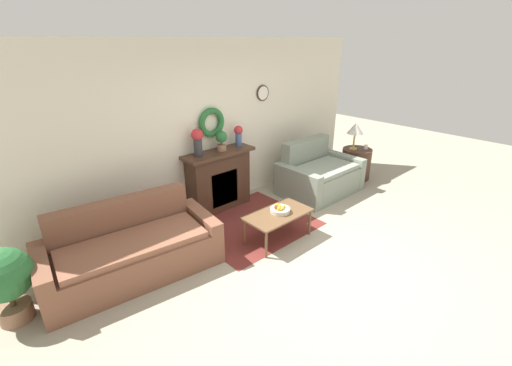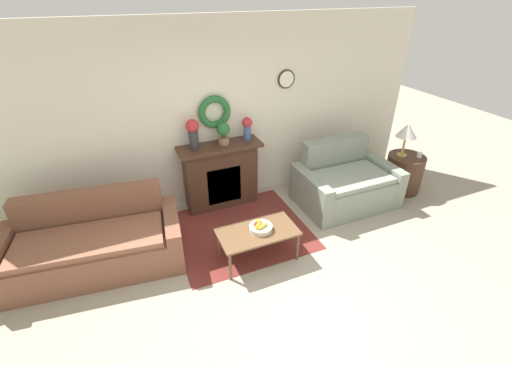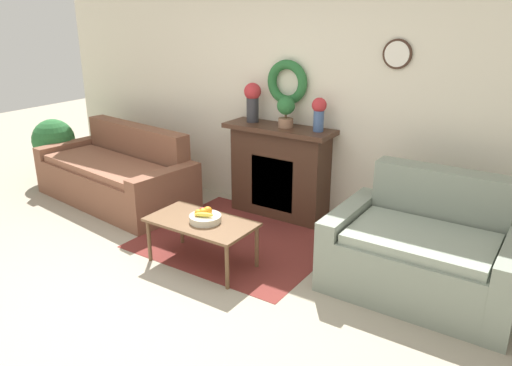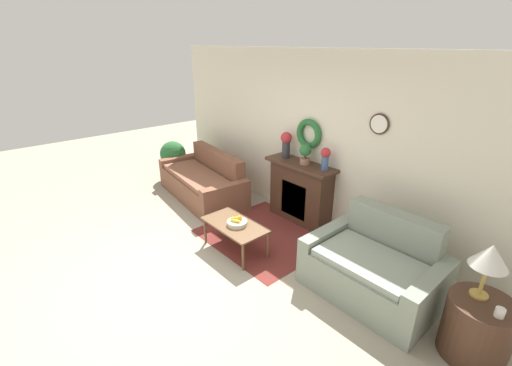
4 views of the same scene
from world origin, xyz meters
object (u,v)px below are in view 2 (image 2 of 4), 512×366
(couch_left, at_px, (94,244))
(table_lamp, at_px, (407,131))
(potted_plant_on_mantel, at_px, (224,132))
(fireplace, at_px, (221,175))
(mug, at_px, (419,155))
(coffee_table, at_px, (258,234))
(vase_on_mantel_left, at_px, (193,132))
(fruit_bowl, at_px, (260,227))
(vase_on_mantel_right, at_px, (247,127))
(side_table_by_loveseat, at_px, (403,173))
(loveseat_right, at_px, (344,183))

(couch_left, bearing_deg, table_lamp, 6.50)
(table_lamp, distance_m, potted_plant_on_mantel, 2.84)
(fireplace, distance_m, mug, 3.16)
(coffee_table, height_order, vase_on_mantel_left, vase_on_mantel_left)
(fruit_bowl, bearing_deg, couch_left, 160.36)
(vase_on_mantel_left, bearing_deg, couch_left, -154.85)
(table_lamp, bearing_deg, fireplace, 165.78)
(vase_on_mantel_right, bearing_deg, side_table_by_loveseat, -17.62)
(side_table_by_loveseat, bearing_deg, vase_on_mantel_right, 162.38)
(vase_on_mantel_left, relative_size, vase_on_mantel_right, 1.24)
(side_table_by_loveseat, relative_size, table_lamp, 1.14)
(potted_plant_on_mantel, bearing_deg, table_lamp, -14.30)
(fireplace, distance_m, couch_left, 1.97)
(couch_left, xyz_separation_m, coffee_table, (1.85, -0.68, 0.07))
(couch_left, height_order, table_lamp, table_lamp)
(side_table_by_loveseat, distance_m, table_lamp, 0.73)
(coffee_table, relative_size, fruit_bowl, 3.41)
(couch_left, xyz_separation_m, side_table_by_loveseat, (4.73, -0.09, 0.00))
(loveseat_right, xyz_separation_m, mug, (1.25, -0.19, 0.33))
(table_lamp, xyz_separation_m, mug, (0.20, -0.16, -0.38))
(coffee_table, bearing_deg, loveseat_right, 20.97)
(fireplace, relative_size, coffee_table, 1.26)
(side_table_by_loveseat, bearing_deg, couch_left, 178.93)
(fruit_bowl, bearing_deg, mug, 9.18)
(table_lamp, height_order, potted_plant_on_mantel, potted_plant_on_mantel)
(loveseat_right, xyz_separation_m, potted_plant_on_mantel, (-1.71, 0.67, 0.86))
(vase_on_mantel_right, bearing_deg, vase_on_mantel_left, 180.00)
(mug, bearing_deg, vase_on_mantel_right, 161.17)
(side_table_by_loveseat, relative_size, mug, 7.47)
(fireplace, distance_m, vase_on_mantel_right, 0.83)
(fireplace, xyz_separation_m, loveseat_right, (1.78, -0.69, -0.18))
(coffee_table, bearing_deg, couch_left, 159.81)
(loveseat_right, xyz_separation_m, side_table_by_loveseat, (1.11, -0.09, -0.02))
(fireplace, height_order, potted_plant_on_mantel, potted_plant_on_mantel)
(table_lamp, bearing_deg, vase_on_mantel_right, 163.15)
(table_lamp, bearing_deg, potted_plant_on_mantel, 165.70)
(mug, relative_size, potted_plant_on_mantel, 0.26)
(vase_on_mantel_right, bearing_deg, loveseat_right, -27.38)
(mug, bearing_deg, potted_plant_on_mantel, 163.74)
(side_table_by_loveseat, bearing_deg, table_lamp, 141.34)
(side_table_by_loveseat, relative_size, vase_on_mantel_left, 1.45)
(couch_left, relative_size, coffee_table, 2.21)
(coffee_table, bearing_deg, vase_on_mantel_left, 105.28)
(couch_left, height_order, loveseat_right, loveseat_right)
(couch_left, xyz_separation_m, mug, (4.86, -0.19, 0.35))
(loveseat_right, height_order, table_lamp, table_lamp)
(loveseat_right, bearing_deg, couch_left, -179.77)
(fireplace, height_order, fruit_bowl, fireplace)
(fireplace, height_order, coffee_table, fireplace)
(fireplace, xyz_separation_m, fruit_bowl, (0.05, -1.36, -0.04))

